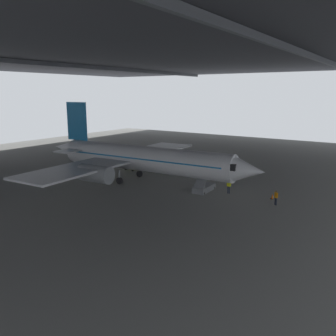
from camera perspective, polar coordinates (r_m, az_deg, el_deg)
ground_plane at (r=44.54m, az=1.69°, el=-3.26°), size 110.00×110.00×0.00m
hangar_structure at (r=51.89m, az=-11.86°, el=18.28°), size 121.00×99.00×18.24m
airplane_main at (r=46.90m, az=-4.47°, el=1.58°), size 31.60×32.74×10.42m
boarding_stairs at (r=43.37m, az=5.87°, el=-2.76°), size 4.05×1.69×4.44m
crew_worker_near_nose at (r=39.42m, az=17.01°, el=-4.47°), size 0.40×0.44×1.60m
crew_worker_by_stairs at (r=42.55m, az=9.77°, el=-2.76°), size 0.25×0.55×1.75m
traffic_cone_orange at (r=41.73m, az=16.46°, el=-4.41°), size 0.36×0.36×0.60m
baggage_tug at (r=55.00m, az=-5.85°, el=0.22°), size 1.53×2.34×0.90m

